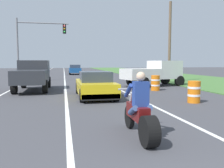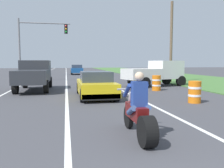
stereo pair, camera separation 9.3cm
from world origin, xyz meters
name	(u,v)px [view 1 (the left image)]	position (x,y,z in m)	size (l,w,h in m)	color
lane_stripe_left_solid	(23,84)	(-5.40, 20.00, 0.00)	(0.14, 120.00, 0.01)	white
lane_stripe_right_solid	(104,82)	(1.80, 20.00, 0.00)	(0.14, 120.00, 0.01)	white
lane_stripe_centre_dashed	(65,83)	(-1.80, 20.00, 0.00)	(0.14, 120.00, 0.01)	white
grass_verge_right	(202,80)	(11.92, 20.00, 0.03)	(10.00, 120.00, 0.06)	#477538
motorcycle_with_rider	(140,114)	(-0.10, 3.95, 0.59)	(0.70, 2.21, 1.62)	black
sports_car_yellow	(95,85)	(-0.27, 10.95, 0.63)	(1.84, 4.30, 1.37)	yellow
pickup_truck_left_lane_dark_grey	(33,74)	(-3.87, 14.66, 1.11)	(2.02, 4.80, 1.98)	#2D3035
pickup_truck_right_shoulder_white	(155,72)	(5.09, 15.83, 1.11)	(5.14, 3.14, 1.98)	silver
traffic_light_mast_near	(34,40)	(-4.61, 22.29, 4.02)	(4.87, 0.34, 6.00)	gray
utility_pole_roadside	(170,43)	(7.55, 18.53, 3.63)	(0.24, 0.24, 7.26)	brown
construction_barrel_nearest	(194,92)	(3.92, 8.28, 0.50)	(0.58, 0.58, 1.00)	orange
construction_barrel_mid	(155,83)	(4.00, 13.05, 0.50)	(0.58, 0.58, 1.00)	orange
distant_car_far_ahead	(75,69)	(-0.18, 35.29, 0.77)	(1.80, 4.00, 1.50)	#194C8C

